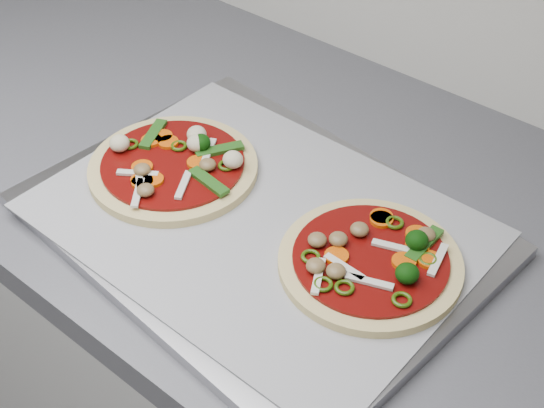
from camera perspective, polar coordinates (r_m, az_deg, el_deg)
The scene contains 6 objects.
base_cabinet at distance 1.37m, azimuth -7.95°, elevation -9.02°, with size 3.60×0.60×0.86m, color silver.
countertop at distance 1.07m, azimuth -10.16°, elevation 6.61°, with size 3.60×0.60×0.04m, color #56575E.
baking_tray at distance 0.84m, azimuth -1.09°, elevation -1.58°, with size 0.48×0.36×0.02m, color #98979C.
parchment at distance 0.83m, azimuth -1.10°, elevation -1.13°, with size 0.46×0.34×0.00m, color #A1A0A6.
pizza_left at distance 0.90m, azimuth -7.37°, elevation 2.96°, with size 0.22×0.22×0.03m.
pizza_right at distance 0.78m, azimuth 7.53°, elevation -4.21°, with size 0.20×0.20×0.03m.
Camera 1 is at (0.70, 0.75, 1.48)m, focal length 50.00 mm.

